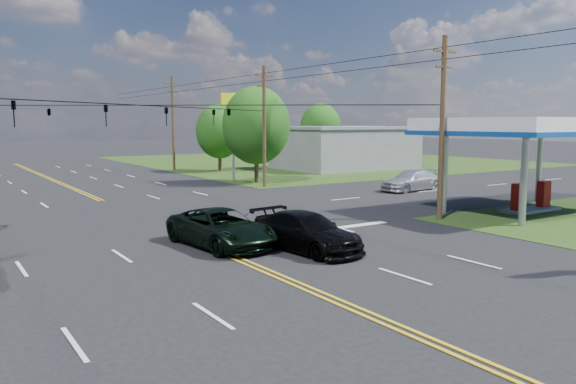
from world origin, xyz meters
TOP-DOWN VIEW (x-y plane):
  - ground at (0.00, 12.00)m, footprint 280.00×280.00m
  - grass_ne at (35.00, 44.00)m, footprint 46.00×48.00m
  - stop_bar at (5.00, 4.00)m, footprint 10.00×0.50m
  - retail_ne at (30.00, 32.00)m, footprint 14.00×10.00m
  - gas_canopy at (19.50, 2.00)m, footprint 12.20×8.20m
  - pole_se at (13.00, 3.00)m, footprint 1.60×0.28m
  - pole_ne at (13.00, 21.00)m, footprint 1.60×0.28m
  - pole_right_far at (13.00, 40.00)m, footprint 1.60×0.28m
  - span_wire_signals at (0.00, 12.00)m, footprint 26.00×18.00m
  - power_lines at (0.00, 10.00)m, footprint 26.04×100.00m
  - tree_right_a at (14.00, 24.00)m, footprint 5.70×5.70m
  - tree_right_b at (16.50, 36.00)m, footprint 4.94×4.94m
  - tree_far_r at (34.00, 42.00)m, footprint 5.32×5.32m
  - pickup_dkgreen at (0.50, 3.50)m, footprint 3.09×5.77m
  - suv_black at (3.00, 0.95)m, footprint 2.77×5.47m
  - sedan_far at (21.09, 13.00)m, footprint 5.43×2.46m
  - polesign_ne at (13.00, 26.23)m, footprint 2.13×0.53m

SIDE VIEW (x-z plane):
  - ground at x=0.00m, z-range 0.00..0.00m
  - grass_ne at x=35.00m, z-range -0.01..0.01m
  - stop_bar at x=5.00m, z-range -0.01..0.01m
  - suv_black at x=3.00m, z-range 0.00..1.52m
  - pickup_dkgreen at x=0.50m, z-range 0.00..1.54m
  - sedan_far at x=21.09m, z-range 0.00..1.54m
  - retail_ne at x=30.00m, z-range 0.00..4.40m
  - tree_right_b at x=16.50m, z-range 0.68..7.76m
  - tree_far_r at x=34.00m, z-range 0.73..8.36m
  - gas_canopy at x=19.50m, z-range 2.04..7.39m
  - tree_right_a at x=14.00m, z-range 0.78..8.96m
  - pole_se at x=13.00m, z-range 0.17..9.67m
  - pole_ne at x=13.00m, z-range 0.17..9.67m
  - pole_right_far at x=13.00m, z-range 0.17..10.17m
  - polesign_ne at x=13.00m, z-range 2.09..9.78m
  - span_wire_signals at x=0.00m, z-range 5.43..6.56m
  - power_lines at x=0.00m, z-range 8.28..8.92m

